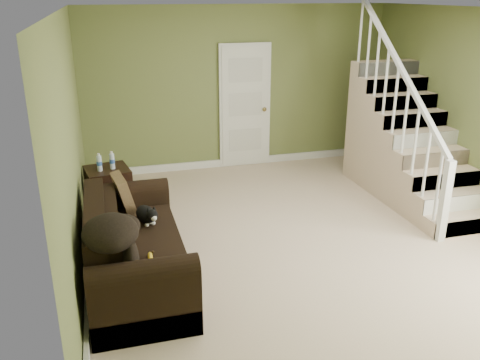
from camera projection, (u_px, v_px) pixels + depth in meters
floor at (298, 233)px, 6.20m from camera, size 5.00×5.50×0.01m
ceiling at (308, 9)px, 5.30m from camera, size 5.00×5.50×0.01m
wall_back at (238, 88)px, 8.23m from camera, size 5.00×0.04×2.60m
wall_front at (464, 235)px, 3.27m from camera, size 5.00×0.04×2.60m
wall_left at (72, 147)px, 5.12m from camera, size 0.04×5.50×2.60m
baseboard_back at (239, 161)px, 8.64m from camera, size 5.00×0.04×0.12m
baseboard_left at (88, 255)px, 5.56m from camera, size 0.04×5.50×0.12m
baseboard_right at (470, 207)px, 6.80m from camera, size 0.04×5.50×0.12m
door at (245, 106)px, 8.32m from camera, size 0.86×0.12×2.02m
staircase at (403, 148)px, 7.35m from camera, size 1.00×2.51×2.82m
sofa at (132, 252)px, 5.09m from camera, size 0.92×2.14×0.85m
side_table at (109, 191)px, 6.63m from camera, size 0.61×0.61×0.87m
cat at (146, 215)px, 5.38m from camera, size 0.30×0.49×0.24m
banana at (150, 257)px, 4.67m from camera, size 0.05×0.17×0.05m
throw_pillow at (124, 195)px, 5.68m from camera, size 0.27×0.47×0.45m
throw_blanket at (110, 232)px, 4.26m from camera, size 0.52×0.65×0.25m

